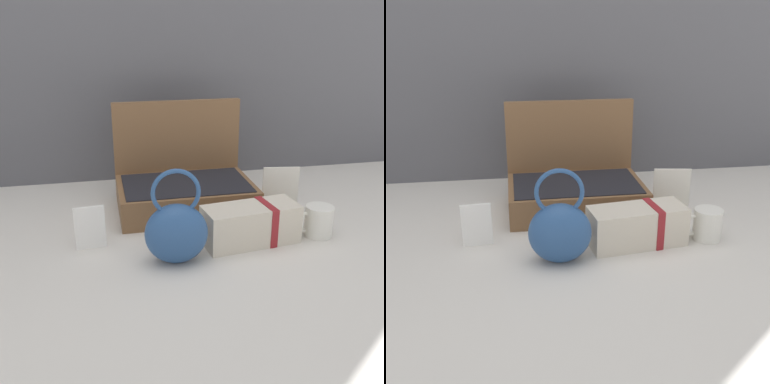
% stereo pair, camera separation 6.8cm
% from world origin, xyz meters
% --- Properties ---
extents(ground_plane, '(6.00, 6.00, 0.00)m').
position_xyz_m(ground_plane, '(0.00, 0.00, 0.00)').
color(ground_plane, beige).
extents(open_suitcase, '(0.42, 0.29, 0.32)m').
position_xyz_m(open_suitcase, '(0.05, 0.24, 0.07)').
color(open_suitcase, brown).
rests_on(open_suitcase, ground_plane).
extents(teal_pouch_handbag, '(0.16, 0.11, 0.25)m').
position_xyz_m(teal_pouch_handbag, '(-0.03, -0.11, 0.08)').
color(teal_pouch_handbag, '#284C7F').
rests_on(teal_pouch_handbag, ground_plane).
extents(cream_toiletry_bag, '(0.27, 0.14, 0.11)m').
position_xyz_m(cream_toiletry_bag, '(0.19, -0.04, 0.05)').
color(cream_toiletry_bag, beige).
rests_on(cream_toiletry_bag, ground_plane).
extents(coffee_mug, '(0.11, 0.08, 0.09)m').
position_xyz_m(coffee_mug, '(0.38, -0.05, 0.04)').
color(coffee_mug, silver).
rests_on(coffee_mug, ground_plane).
extents(info_card_left, '(0.08, 0.01, 0.12)m').
position_xyz_m(info_card_left, '(-0.24, 0.01, 0.06)').
color(info_card_left, white).
rests_on(info_card_left, ground_plane).
extents(poster_card_right, '(0.11, 0.02, 0.15)m').
position_xyz_m(poster_card_right, '(0.34, 0.13, 0.07)').
color(poster_card_right, silver).
rests_on(poster_card_right, ground_plane).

